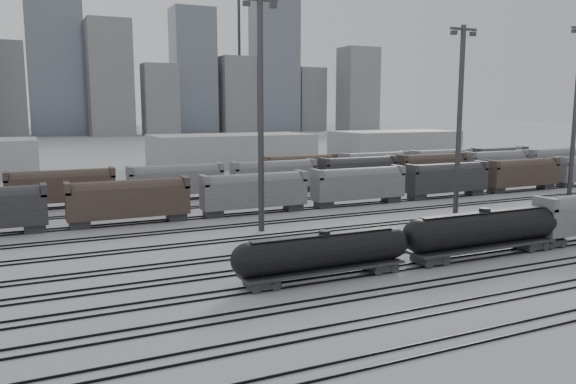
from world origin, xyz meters
name	(u,v)px	position (x,y,z in m)	size (l,w,h in m)	color
ground	(467,262)	(0.00, 0.00, 0.00)	(900.00, 900.00, 0.00)	silver
tracks	(366,227)	(0.00, 17.50, 0.08)	(220.00, 71.50, 0.16)	black
tank_car_a	(324,253)	(-14.97, 1.00, 2.39)	(16.73, 2.79, 4.13)	#262629
tank_car_b	(484,230)	(2.88, 1.00, 2.70)	(18.90, 3.15, 4.67)	#262629
light_mast_b	(261,109)	(-12.40, 21.26, 14.44)	(4.36, 0.70, 27.23)	#373739
light_mast_c	(459,121)	(10.90, 13.99, 12.93)	(3.90, 0.62, 24.38)	#373739
light_mast_d	(576,107)	(45.11, 24.70, 14.79)	(4.46, 0.71, 27.89)	#373739
bg_string_near	(359,186)	(8.00, 32.00, 2.80)	(151.00, 3.00, 5.60)	slate
bg_string_mid	(358,172)	(18.00, 48.00, 2.80)	(151.00, 3.00, 5.60)	#262629
bg_string_far	(409,165)	(35.50, 56.00, 2.80)	(66.00, 3.00, 5.60)	#45352C
warehouse_mid	(232,150)	(10.00, 95.00, 4.00)	(40.00, 18.00, 8.00)	#A2A2A4
warehouse_right	(395,145)	(60.00, 95.00, 4.00)	(35.00, 18.00, 8.00)	#A2A2A4
skyline	(118,70)	(10.84, 280.00, 34.73)	(316.00, 22.40, 95.00)	gray
crane_left	(34,29)	(-28.74, 305.00, 57.39)	(42.00, 1.80, 100.00)	#373739
crane_right	(241,40)	(91.26, 305.00, 57.39)	(42.00, 1.80, 100.00)	#373739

